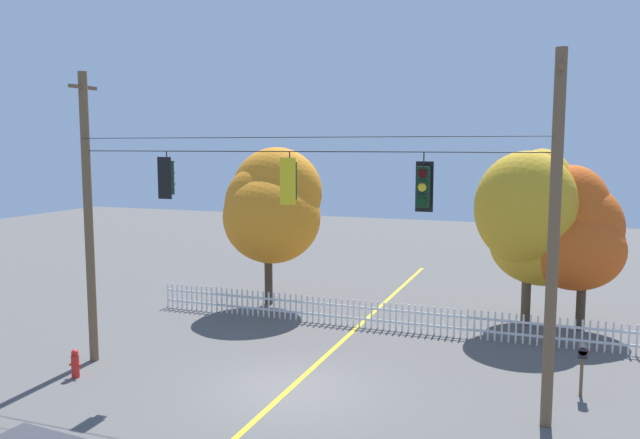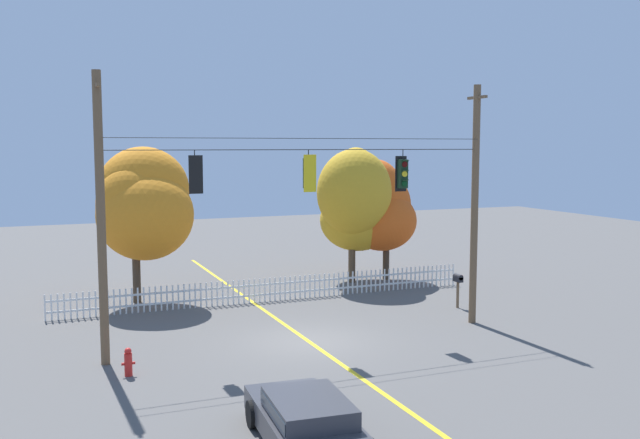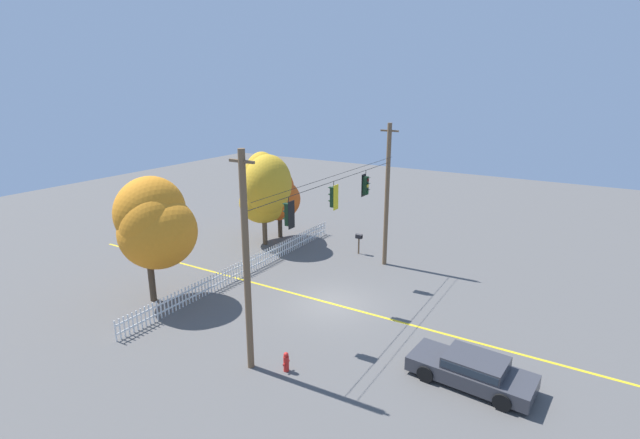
% 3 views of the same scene
% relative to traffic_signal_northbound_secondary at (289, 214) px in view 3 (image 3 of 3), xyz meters
% --- Properties ---
extents(ground, '(80.00, 80.00, 0.00)m').
position_rel_traffic_signal_northbound_secondary_xyz_m(ground, '(3.71, 0.01, -5.62)').
color(ground, '#565451').
extents(lane_centerline_stripe, '(0.16, 36.00, 0.01)m').
position_rel_traffic_signal_northbound_secondary_xyz_m(lane_centerline_stripe, '(3.71, 0.01, -5.62)').
color(lane_centerline_stripe, gold).
rests_on(lane_centerline_stripe, ground).
extents(signal_support_span, '(13.25, 1.10, 8.65)m').
position_rel_traffic_signal_northbound_secondary_xyz_m(signal_support_span, '(3.71, 0.01, -1.21)').
color(signal_support_span, brown).
rests_on(signal_support_span, ground).
extents(traffic_signal_northbound_secondary, '(0.43, 0.38, 1.33)m').
position_rel_traffic_signal_northbound_secondary_xyz_m(traffic_signal_northbound_secondary, '(0.00, 0.00, 0.00)').
color(traffic_signal_northbound_secondary, black).
extents(traffic_signal_westbound_side, '(0.43, 0.38, 1.37)m').
position_rel_traffic_signal_northbound_secondary_xyz_m(traffic_signal_westbound_side, '(3.73, -0.00, -0.02)').
color(traffic_signal_westbound_side, black).
extents(traffic_signal_eastbound_side, '(0.43, 0.38, 1.45)m').
position_rel_traffic_signal_northbound_secondary_xyz_m(traffic_signal_eastbound_side, '(7.22, 0.02, -0.09)').
color(traffic_signal_eastbound_side, black).
extents(white_picket_fence, '(17.84, 0.06, 0.99)m').
position_rel_traffic_signal_northbound_secondary_xyz_m(white_picket_fence, '(4.55, 6.25, -5.12)').
color(white_picket_fence, white).
rests_on(white_picket_fence, ground).
extents(autumn_maple_near_fence, '(3.92, 3.89, 6.45)m').
position_rel_traffic_signal_northbound_secondary_xyz_m(autumn_maple_near_fence, '(-0.46, 7.89, -1.54)').
color(autumn_maple_near_fence, '#473828').
rests_on(autumn_maple_near_fence, ground).
extents(autumn_maple_mid, '(4.26, 3.93, 6.41)m').
position_rel_traffic_signal_northbound_secondary_xyz_m(autumn_maple_mid, '(9.58, 8.71, -1.81)').
color(autumn_maple_mid, brown).
rests_on(autumn_maple_mid, ground).
extents(autumn_oak_far_east, '(3.53, 3.38, 5.84)m').
position_rel_traffic_signal_northbound_secondary_xyz_m(autumn_oak_far_east, '(10.84, 8.86, -2.14)').
color(autumn_oak_far_east, '#473828').
rests_on(autumn_oak_far_east, ground).
extents(parked_car, '(2.23, 4.65, 1.15)m').
position_rel_traffic_signal_northbound_secondary_xyz_m(parked_car, '(0.64, -7.73, -5.01)').
color(parked_car, '#38383D').
rests_on(parked_car, ground).
extents(fire_hydrant, '(0.38, 0.22, 0.81)m').
position_rel_traffic_signal_northbound_secondary_xyz_m(fire_hydrant, '(-2.30, -1.35, -5.22)').
color(fire_hydrant, red).
rests_on(fire_hydrant, ground).
extents(roadside_mailbox, '(0.25, 0.44, 1.37)m').
position_rel_traffic_signal_northbound_secondary_xyz_m(roadside_mailbox, '(11.03, 2.21, -4.50)').
color(roadside_mailbox, brown).
rests_on(roadside_mailbox, ground).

